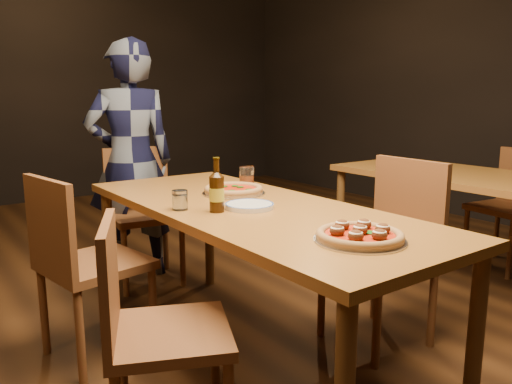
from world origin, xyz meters
TOP-DOWN VIEW (x-y plane):
  - ground at (0.00, 0.00)m, footprint 9.00×9.00m
  - table_main at (0.00, 0.00)m, footprint 0.80×2.00m
  - table_right at (1.70, -0.20)m, footprint 0.80×2.00m
  - chair_main_nw at (-0.59, -0.36)m, footprint 0.54×0.54m
  - chair_main_sw at (-0.58, 0.45)m, footprint 0.50×0.50m
  - chair_main_e at (0.61, -0.25)m, footprint 0.48×0.48m
  - chair_end at (0.01, 1.22)m, footprint 0.50×0.50m
  - chair_nbr_right at (2.25, -0.05)m, footprint 0.47×0.47m
  - pizza_meatball at (-0.03, -0.70)m, footprint 0.32×0.32m
  - pizza_margherita at (0.09, 0.27)m, footprint 0.32×0.32m
  - plate_stack at (-0.04, -0.05)m, footprint 0.22×0.22m
  - beer_bottle at (-0.19, -0.02)m, footprint 0.07×0.07m
  - water_glass at (-0.30, 0.11)m, footprint 0.07×0.07m
  - amber_glass at (0.30, 0.45)m, footprint 0.08×0.08m
  - diner at (0.01, 1.41)m, footprint 0.67×0.52m

SIDE VIEW (x-z plane):
  - ground at x=0.00m, z-range 0.00..0.00m
  - chair_main_nw at x=-0.59m, z-range 0.00..0.88m
  - chair_nbr_right at x=2.25m, z-range 0.00..0.91m
  - chair_main_sw at x=-0.58m, z-range 0.00..0.94m
  - chair_end at x=0.01m, z-range 0.00..0.94m
  - chair_main_e at x=0.61m, z-range 0.00..0.97m
  - table_main at x=0.00m, z-range 0.30..1.05m
  - table_right at x=1.70m, z-range 0.30..1.05m
  - plate_stack at x=-0.04m, z-range 0.75..0.77m
  - pizza_margherita at x=0.09m, z-range 0.75..0.79m
  - pizza_meatball at x=-0.03m, z-range 0.74..0.80m
  - water_glass at x=-0.30m, z-range 0.75..0.84m
  - amber_glass at x=0.30m, z-range 0.75..0.85m
  - diner at x=0.01m, z-range 0.00..1.62m
  - beer_bottle at x=-0.19m, z-range 0.72..0.95m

